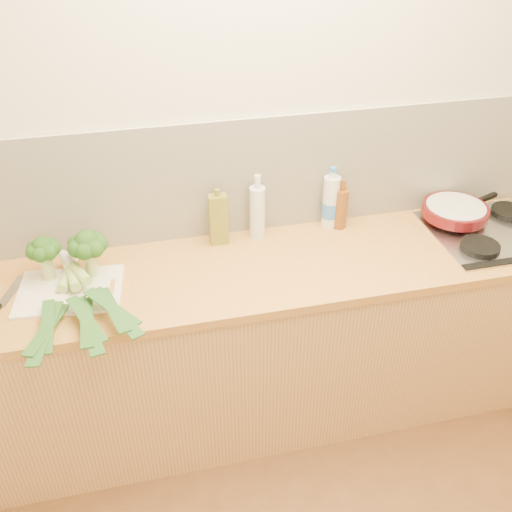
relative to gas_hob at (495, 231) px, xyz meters
The scene contains 14 objects.
room_shell 1.09m from the gas_hob, 163.89° to the left, with size 3.50×3.50×3.50m.
counter 1.12m from the gas_hob, behind, with size 3.20×0.62×0.90m.
gas_hob is the anchor object (origin of this frame).
chopping_board 1.89m from the gas_hob, behind, with size 0.41×0.30×0.01m, color beige.
broccoli_left 1.98m from the gas_hob, behind, with size 0.13×0.14×0.19m.
broccoli_right 1.81m from the gas_hob, behind, with size 0.16×0.16×0.21m.
leek_front 1.92m from the gas_hob, behind, with size 0.19×0.69×0.04m.
leek_mid 1.86m from the gas_hob, behind, with size 0.19×0.65×0.04m.
leek_back 1.81m from the gas_hob, behind, with size 0.32×0.60×0.04m.
skillet 0.20m from the gas_hob, 134.59° to the left, with size 0.43×0.31×0.05m.
oil_tin 1.27m from the gas_hob, behind, with size 0.08×0.05×0.27m.
glass_bottle 1.10m from the gas_hob, 167.73° to the left, with size 0.07×0.07×0.31m.
amber_bottle 0.72m from the gas_hob, 161.93° to the left, with size 0.06×0.06×0.25m.
water_bottle 0.77m from the gas_hob, 161.37° to the left, with size 0.08×0.08×0.28m.
Camera 1 is at (-0.56, -0.72, 2.31)m, focal length 40.00 mm.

